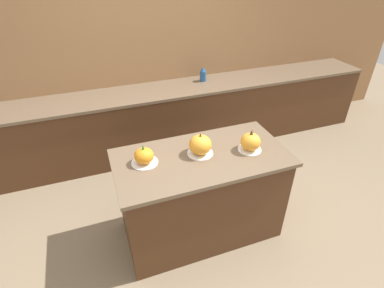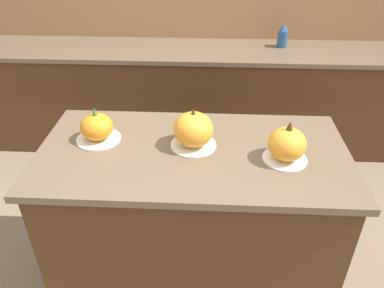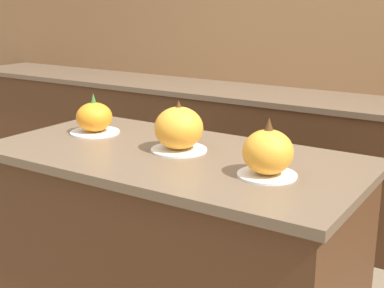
% 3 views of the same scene
% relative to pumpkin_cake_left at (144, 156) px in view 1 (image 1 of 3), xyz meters
% --- Properties ---
extents(ground_plane, '(12.00, 12.00, 0.00)m').
position_rel_pumpkin_cake_left_xyz_m(ground_plane, '(0.47, -0.07, -0.96)').
color(ground_plane, '#847056').
extents(wall_back, '(8.00, 0.06, 2.50)m').
position_rel_pumpkin_cake_left_xyz_m(wall_back, '(0.47, 1.78, 0.29)').
color(wall_back, '#9E7047').
rests_on(wall_back, ground_plane).
extents(kitchen_island, '(1.48, 0.75, 0.90)m').
position_rel_pumpkin_cake_left_xyz_m(kitchen_island, '(0.47, -0.07, -0.51)').
color(kitchen_island, '#4C2D19').
rests_on(kitchen_island, ground_plane).
extents(back_counter, '(6.00, 0.60, 0.88)m').
position_rel_pumpkin_cake_left_xyz_m(back_counter, '(0.47, 1.45, -0.52)').
color(back_counter, '#4C2D19').
rests_on(back_counter, ground_plane).
extents(pumpkin_cake_left, '(0.22, 0.22, 0.18)m').
position_rel_pumpkin_cake_left_xyz_m(pumpkin_cake_left, '(0.00, 0.00, 0.00)').
color(pumpkin_cake_left, white).
rests_on(pumpkin_cake_left, kitchen_island).
extents(pumpkin_cake_center, '(0.22, 0.22, 0.20)m').
position_rel_pumpkin_cake_left_xyz_m(pumpkin_cake_center, '(0.47, -0.03, 0.02)').
color(pumpkin_cake_center, white).
rests_on(pumpkin_cake_center, kitchen_island).
extents(pumpkin_cake_right, '(0.20, 0.20, 0.20)m').
position_rel_pumpkin_cake_left_xyz_m(pumpkin_cake_right, '(0.90, -0.13, 0.01)').
color(pumpkin_cake_right, white).
rests_on(pumpkin_cake_right, kitchen_island).
extents(bottle_tall, '(0.08, 0.08, 0.19)m').
position_rel_pumpkin_cake_left_xyz_m(bottle_tall, '(1.13, 1.55, 0.01)').
color(bottle_tall, '#235184').
rests_on(bottle_tall, back_counter).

